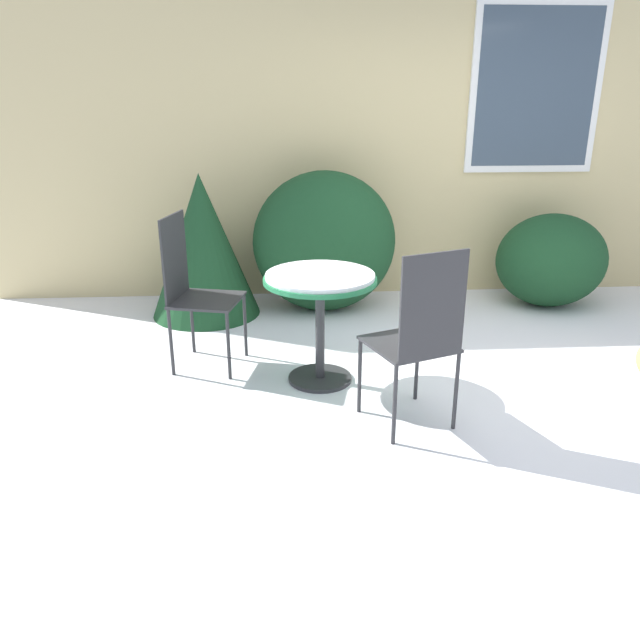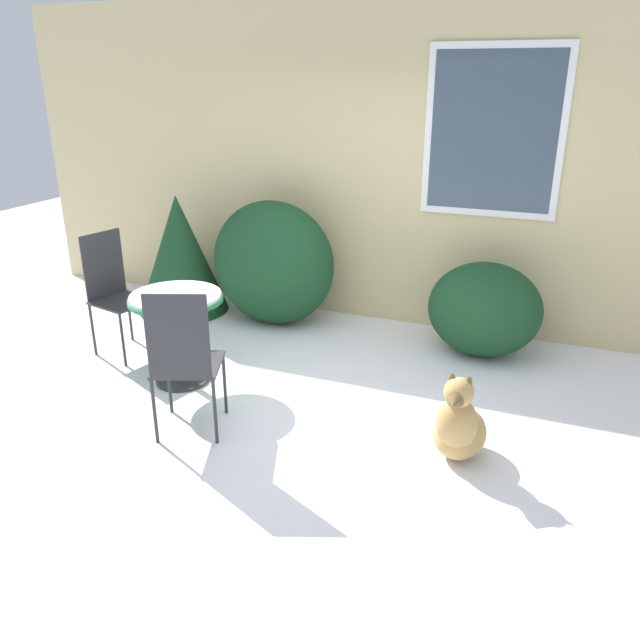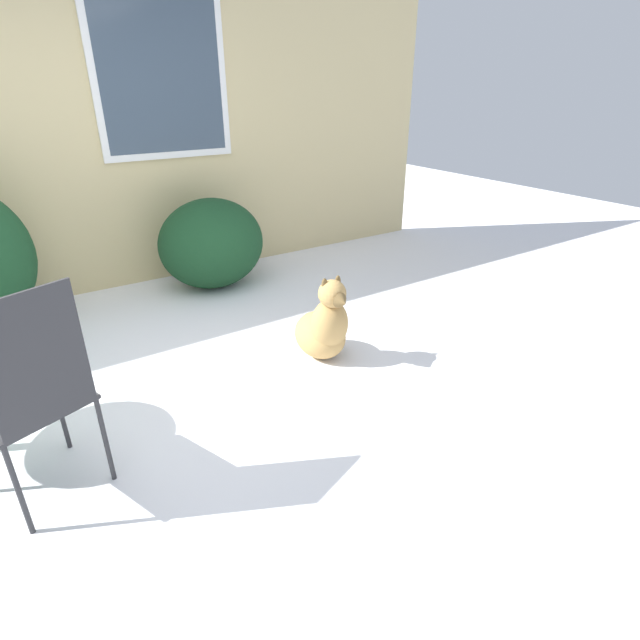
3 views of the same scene
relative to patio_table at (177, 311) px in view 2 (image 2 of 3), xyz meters
The scene contains 9 objects.
ground_plane 1.24m from the patio_table, 10.91° to the right, with size 16.00×16.00×0.00m, color white.
house_wall 2.47m from the patio_table, 60.79° to the left, with size 8.00×0.10×3.05m.
shrub_left 1.48m from the patio_table, 84.80° to the left, with size 1.25×0.81×1.24m.
shrub_middle 2.65m from the patio_table, 33.73° to the left, with size 0.99×0.81×0.84m.
evergreen_bush 1.70m from the patio_table, 122.69° to the left, with size 0.94×0.94×1.23m.
patio_table is the anchor object (origin of this frame).
patio_chair_near_table 0.92m from the patio_table, 159.51° to the left, with size 0.54×0.54×1.09m.
patio_chair_far_side 0.85m from the patio_table, 53.04° to the right, with size 0.58×0.58×1.09m.
dog 2.35m from the patio_table, ahead, with size 0.36×0.63×0.65m.
Camera 2 is at (1.70, -3.65, 2.36)m, focal length 35.00 mm.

